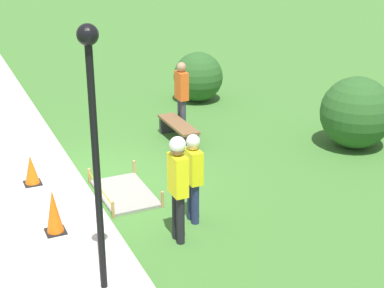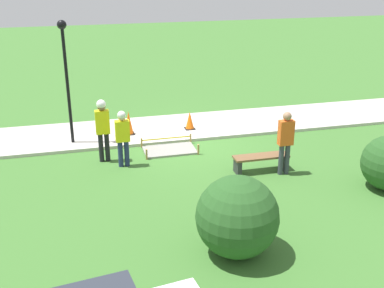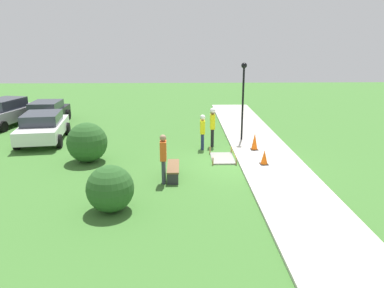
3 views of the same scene
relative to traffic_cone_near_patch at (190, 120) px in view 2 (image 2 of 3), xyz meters
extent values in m
plane|color=#3D702D|center=(0.31, 0.99, -0.40)|extent=(60.00, 60.00, 0.00)
cube|color=#BCB7AD|center=(0.31, -0.36, -0.35)|extent=(28.00, 2.70, 0.10)
cube|color=gray|center=(1.05, 1.59, -0.37)|extent=(1.60, 0.97, 0.06)
cube|color=tan|center=(0.25, 1.10, -0.24)|extent=(0.05, 0.05, 0.33)
cube|color=tan|center=(1.85, 1.10, -0.24)|extent=(0.05, 0.05, 0.33)
cube|color=tan|center=(0.25, 2.07, -0.24)|extent=(0.05, 0.05, 0.33)
cube|color=tan|center=(1.85, 2.07, -0.24)|extent=(0.05, 0.05, 0.33)
cube|color=yellow|center=(1.05, 1.10, -0.16)|extent=(1.60, 0.00, 0.04)
cube|color=black|center=(0.00, 0.00, -0.29)|extent=(0.34, 0.34, 0.02)
cone|color=orange|center=(0.00, 0.00, 0.02)|extent=(0.29, 0.29, 0.59)
cube|color=black|center=(2.10, 0.00, -0.29)|extent=(0.34, 0.34, 0.02)
cone|color=orange|center=(2.10, 0.00, 0.11)|extent=(0.29, 0.29, 0.77)
cube|color=#2D2D33|center=(-1.83, 3.69, -0.20)|extent=(0.12, 0.40, 0.41)
cube|color=#2D2D33|center=(-0.45, 3.69, -0.20)|extent=(0.12, 0.40, 0.41)
cube|color=brown|center=(-1.14, 3.69, 0.04)|extent=(1.58, 0.44, 0.06)
cylinder|color=navy|center=(2.47, 2.38, -0.02)|extent=(0.14, 0.14, 0.77)
cylinder|color=navy|center=(2.65, 2.38, -0.02)|extent=(0.14, 0.14, 0.77)
cube|color=yellow|center=(2.56, 2.38, 0.68)|extent=(0.40, 0.22, 0.61)
sphere|color=tan|center=(2.56, 2.38, 1.09)|extent=(0.21, 0.21, 0.21)
sphere|color=white|center=(2.56, 2.38, 1.15)|extent=(0.24, 0.24, 0.24)
cylinder|color=black|center=(2.98, 1.88, 0.04)|extent=(0.14, 0.14, 0.88)
cylinder|color=black|center=(3.16, 1.88, 0.04)|extent=(0.14, 0.14, 0.88)
cube|color=yellow|center=(3.07, 1.88, 0.82)|extent=(0.40, 0.22, 0.69)
sphere|color=brown|center=(3.07, 1.88, 1.29)|extent=(0.24, 0.24, 0.24)
sphere|color=white|center=(3.07, 1.88, 1.35)|extent=(0.27, 0.27, 0.27)
cylinder|color=#383D47|center=(-1.78, 4.02, 0.04)|extent=(0.14, 0.14, 0.88)
cylinder|color=#383D47|center=(-1.60, 4.02, 0.04)|extent=(0.14, 0.14, 0.88)
cube|color=#E55B1E|center=(-1.69, 4.02, 0.82)|extent=(0.40, 0.22, 0.69)
sphere|color=#A37A5B|center=(-1.69, 4.02, 1.29)|extent=(0.24, 0.24, 0.24)
cylinder|color=black|center=(3.96, 0.31, 1.50)|extent=(0.10, 0.10, 3.60)
sphere|color=black|center=(3.96, 0.31, 3.40)|extent=(0.28, 0.28, 0.28)
sphere|color=#285623|center=(0.87, 7.34, 0.44)|extent=(1.69, 1.69, 1.69)
camera|label=1|loc=(11.06, -1.52, 4.84)|focal=55.00mm
camera|label=2|loc=(3.82, 15.24, 5.29)|focal=45.00mm
camera|label=3|loc=(-14.40, 3.35, 4.64)|focal=35.00mm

